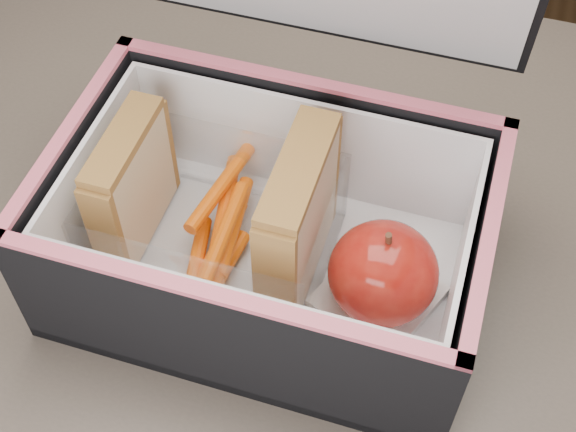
# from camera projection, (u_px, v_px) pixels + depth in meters

# --- Properties ---
(kitchen_table) EXTENTS (1.20, 0.80, 0.75)m
(kitchen_table) POSITION_uv_depth(u_px,v_px,m) (255.00, 371.00, 0.64)
(kitchen_table) COLOR brown
(kitchen_table) RESTS_ON ground
(lunch_bag) EXTENTS (0.29, 0.25, 0.29)m
(lunch_bag) POSITION_uv_depth(u_px,v_px,m) (271.00, 220.00, 0.54)
(lunch_bag) COLOR black
(lunch_bag) RESTS_ON kitchen_table
(plastic_tub) EXTENTS (0.16, 0.12, 0.07)m
(plastic_tub) POSITION_uv_depth(u_px,v_px,m) (215.00, 220.00, 0.57)
(plastic_tub) COLOR white
(plastic_tub) RESTS_ON lunch_bag
(sandwich_left) EXTENTS (0.02, 0.09, 0.10)m
(sandwich_left) POSITION_uv_depth(u_px,v_px,m) (132.00, 184.00, 0.56)
(sandwich_left) COLOR tan
(sandwich_left) RESTS_ON plastic_tub
(sandwich_right) EXTENTS (0.03, 0.10, 0.11)m
(sandwich_right) POSITION_uv_depth(u_px,v_px,m) (298.00, 219.00, 0.54)
(sandwich_right) COLOR tan
(sandwich_right) RESTS_ON plastic_tub
(carrot_sticks) EXTENTS (0.04, 0.15, 0.03)m
(carrot_sticks) POSITION_uv_depth(u_px,v_px,m) (220.00, 237.00, 0.57)
(carrot_sticks) COLOR #DC5E12
(carrot_sticks) RESTS_ON plastic_tub
(paper_napkin) EXTENTS (0.09, 0.10, 0.01)m
(paper_napkin) POSITION_uv_depth(u_px,v_px,m) (378.00, 297.00, 0.56)
(paper_napkin) COLOR white
(paper_napkin) RESTS_ON lunch_bag
(red_apple) EXTENTS (0.09, 0.09, 0.08)m
(red_apple) POSITION_uv_depth(u_px,v_px,m) (383.00, 273.00, 0.53)
(red_apple) COLOR maroon
(red_apple) RESTS_ON paper_napkin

